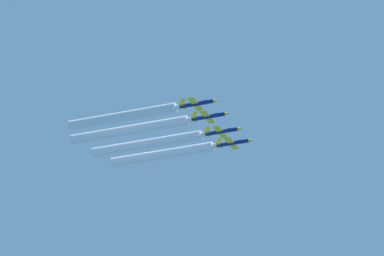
% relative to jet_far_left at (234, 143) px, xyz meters
% --- Properties ---
extents(jet_far_left, '(9.14, 13.31, 3.20)m').
position_rel_jet_far_left_xyz_m(jet_far_left, '(0.00, 0.00, 0.00)').
color(jet_far_left, navy).
extents(jet_inner_left, '(9.14, 13.31, 3.20)m').
position_rel_jet_far_left_xyz_m(jet_inner_left, '(10.68, -0.12, -0.59)').
color(jet_inner_left, navy).
extents(jet_center, '(9.14, 13.31, 3.20)m').
position_rel_jet_far_left_xyz_m(jet_center, '(21.44, -0.67, -0.09)').
color(jet_center, navy).
extents(jet_inner_right, '(9.14, 13.31, 3.20)m').
position_rel_jet_far_left_xyz_m(jet_inner_right, '(32.11, -0.67, -0.59)').
color(jet_inner_right, navy).
extents(smoke_trail_far_left, '(3.21, 38.06, 3.21)m').
position_rel_jet_far_left_xyz_m(smoke_trail_far_left, '(-0.00, -25.09, -0.03)').
color(smoke_trail_far_left, white).
extents(smoke_trail_inner_left, '(3.21, 40.04, 3.21)m').
position_rel_jet_far_left_xyz_m(smoke_trail_inner_left, '(10.68, -26.19, -0.62)').
color(smoke_trail_inner_left, white).
extents(smoke_trail_center, '(3.21, 42.41, 3.21)m').
position_rel_jet_far_left_xyz_m(smoke_trail_center, '(21.44, -27.94, -0.12)').
color(smoke_trail_center, white).
extents(smoke_trail_inner_right, '(3.21, 38.00, 3.21)m').
position_rel_jet_far_left_xyz_m(smoke_trail_inner_right, '(32.11, -25.73, -0.62)').
color(smoke_trail_inner_right, white).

